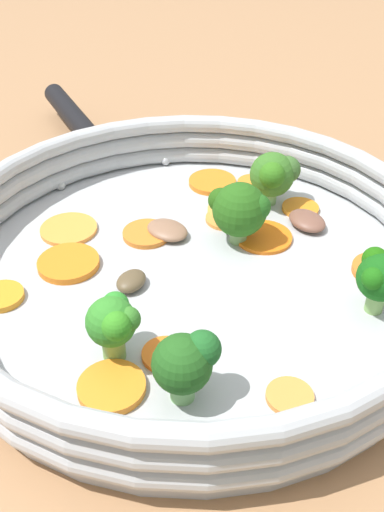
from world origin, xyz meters
TOP-DOWN VIEW (x-y plane):
  - ground_plane at (0.00, 0.00)m, footprint 4.00×4.00m
  - skillet at (0.00, 0.00)m, footprint 0.35×0.35m
  - skillet_rim_wall at (0.00, 0.00)m, footprint 0.36×0.36m
  - skillet_handle at (-0.25, 0.09)m, footprint 0.18×0.09m
  - skillet_rivet_left at (-0.13, 0.11)m, footprint 0.01×0.01m
  - skillet_rivet_right at (-0.17, 0.01)m, footprint 0.01×0.01m
  - carrot_slice_0 at (0.04, -0.11)m, footprint 0.06×0.06m
  - carrot_slice_1 at (0.10, 0.09)m, footprint 0.05×0.05m
  - carrot_slice_2 at (-0.03, 0.09)m, footprint 0.05×0.05m
  - carrot_slice_3 at (-0.11, -0.03)m, footprint 0.06×0.06m
  - carrot_slice_4 at (-0.04, 0.13)m, footprint 0.03×0.03m
  - carrot_slice_5 at (0.05, -0.07)m, footprint 0.04×0.04m
  - carrot_slice_6 at (-0.08, -0.11)m, footprint 0.04×0.04m
  - carrot_slice_7 at (0.01, 0.13)m, footprint 0.04×0.04m
  - carrot_slice_8 at (0.01, 0.07)m, footprint 0.05×0.05m
  - carrot_slice_9 at (-0.07, 0.11)m, footprint 0.06×0.06m
  - carrot_slice_10 at (-0.06, 0.01)m, footprint 0.05×0.05m
  - carrot_slice_11 at (-0.03, 0.07)m, footprint 0.05×0.05m
  - carrot_slice_12 at (0.12, -0.05)m, footprint 0.03×0.03m
  - carrot_slice_13 at (-0.07, -0.06)m, footprint 0.06×0.06m
  - broccoli_floret_0 at (-0.00, 0.05)m, footprint 0.05×0.04m
  - broccoli_floret_1 at (0.12, 0.05)m, footprint 0.04×0.03m
  - broccoli_floret_2 at (0.08, -0.09)m, footprint 0.03×0.04m
  - broccoli_floret_3 at (-0.01, 0.12)m, footprint 0.04×0.04m
  - broccoli_floret_4 at (0.02, -0.09)m, footprint 0.03×0.03m
  - mushroom_piece_0 at (-0.05, 0.02)m, footprint 0.04×0.03m
  - mushroom_piece_1 at (0.03, 0.11)m, footprint 0.04×0.03m
  - mushroom_piece_2 at (-0.02, -0.04)m, footprint 0.03×0.03m

SIDE VIEW (x-z plane):
  - ground_plane at x=0.00m, z-range 0.00..0.00m
  - skillet at x=0.00m, z-range 0.00..0.01m
  - carrot_slice_8 at x=0.01m, z-range 0.01..0.02m
  - carrot_slice_11 at x=-0.03m, z-range 0.01..0.02m
  - carrot_slice_2 at x=-0.03m, z-range 0.01..0.02m
  - carrot_slice_3 at x=-0.11m, z-range 0.01..0.02m
  - carrot_slice_12 at x=0.12m, z-range 0.01..0.02m
  - carrot_slice_5 at x=0.05m, z-range 0.01..0.02m
  - carrot_slice_7 at x=0.01m, z-range 0.01..0.02m
  - carrot_slice_10 at x=-0.06m, z-range 0.01..0.02m
  - carrot_slice_9 at x=-0.07m, z-range 0.01..0.02m
  - carrot_slice_6 at x=-0.08m, z-range 0.01..0.02m
  - carrot_slice_1 at x=0.10m, z-range 0.01..0.02m
  - carrot_slice_0 at x=0.04m, z-range 0.01..0.02m
  - carrot_slice_13 at x=-0.07m, z-range 0.01..0.02m
  - carrot_slice_4 at x=-0.04m, z-range 0.01..0.02m
  - skillet_rivet_left at x=-0.13m, z-range 0.01..0.02m
  - skillet_rivet_right at x=-0.17m, z-range 0.01..0.02m
  - mushroom_piece_0 at x=-0.05m, z-range 0.01..0.02m
  - mushroom_piece_2 at x=-0.02m, z-range 0.01..0.02m
  - mushroom_piece_1 at x=0.03m, z-range 0.01..0.02m
  - skillet_handle at x=-0.25m, z-range 0.01..0.03m
  - skillet_rim_wall at x=0.00m, z-range 0.01..0.06m
  - broccoli_floret_2 at x=0.08m, z-range 0.02..0.06m
  - broccoli_floret_3 at x=-0.01m, z-range 0.02..0.07m
  - broccoli_floret_1 at x=0.12m, z-range 0.02..0.06m
  - broccoli_floret_4 at x=0.02m, z-range 0.02..0.06m
  - broccoli_floret_0 at x=0.00m, z-range 0.02..0.07m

